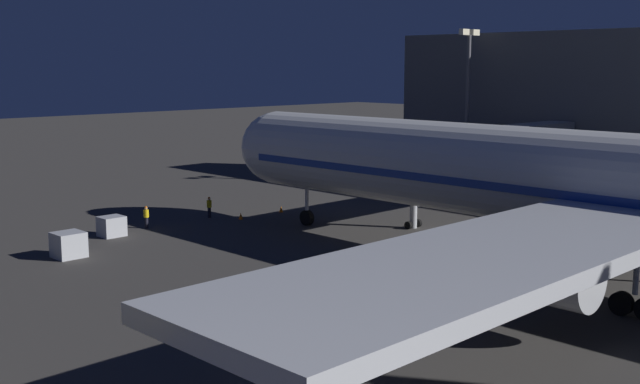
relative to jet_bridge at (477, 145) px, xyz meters
The scene contains 9 objects.
ground_plane 18.64m from the jet_bridge, 40.88° to the left, with size 320.00×320.00×0.00m, color #383533.
jet_bridge is the anchor object (origin of this frame).
apron_floodlight_mast 15.78m from the jet_bridge, 142.04° to the right, with size 2.90×0.50×16.01m.
baggage_container_near_belt 30.13m from the jet_bridge, 27.49° to the right, with size 1.72×1.51×1.48m, color #B7BABF.
baggage_container_mid_row 33.52m from the jet_bridge, 17.49° to the right, with size 1.86×1.77×1.67m, color #B7BABF.
ground_crew_by_belt_loader 27.54m from the jet_bridge, 31.96° to the right, with size 0.40×0.40×1.74m.
ground_crew_marshaller_fwd 22.79m from the jet_bridge, 40.08° to the right, with size 0.40×0.40×1.75m.
traffic_cone_nose_port 17.35m from the jet_bridge, 47.11° to the right, with size 0.36×0.36×0.55m, color orange.
traffic_cone_nose_starboard 20.47m from the jet_bridge, 37.69° to the right, with size 0.36×0.36×0.55m, color orange.
Camera 1 is at (41.29, 25.14, 12.32)m, focal length 43.66 mm.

